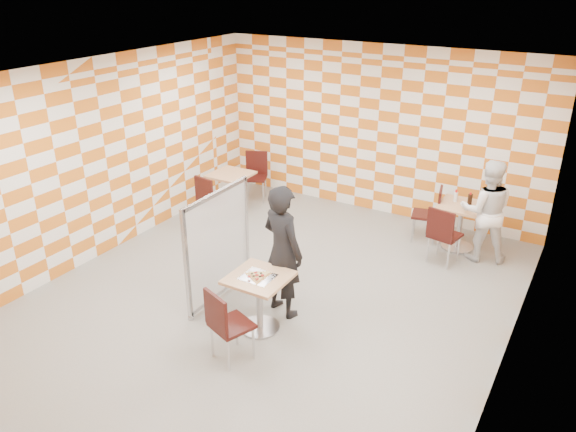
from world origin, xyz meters
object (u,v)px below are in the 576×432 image
Objects in this scene: man_white at (486,211)px; sport_bottle at (456,196)px; empty_table at (231,186)px; chair_empty_near at (209,197)px; soda_bottle at (470,200)px; chair_second_side at (432,210)px; second_table at (461,219)px; main_table at (259,293)px; man_dark at (283,251)px; chair_empty_far at (256,172)px; partition at (218,245)px; chair_main_front at (225,321)px; chair_second_front at (443,232)px.

man_white is 0.59m from sport_bottle.
empty_table is 4.41m from man_white.
soda_bottle reaches higher than chair_empty_near.
second_table is at bearing -3.32° from chair_second_side.
main_table is 3.20m from chair_empty_near.
man_dark is at bearing 85.03° from main_table.
soda_bottle is (0.24, -0.08, 0.01)m from sport_bottle.
main_table is 0.62m from man_dark.
chair_empty_far is 4.02× the size of soda_bottle.
chair_empty_near is at bearing -158.13° from chair_second_side.
chair_empty_far reaches higher than second_table.
man_white reaches higher than partition.
soda_bottle is (1.63, 4.19, 0.31)m from chair_main_front.
man_dark is (-1.02, -3.02, 0.34)m from chair_second_side.
chair_second_side is 3.73m from chair_empty_near.
second_table is at bearing -43.52° from man_white.
man_white reaches higher than soda_bottle.
soda_bottle is at bearing -49.34° from man_white.
chair_second_side is (-0.48, 0.03, 0.04)m from second_table.
chair_empty_near is at bearing -160.93° from second_table.
sport_bottle reaches higher than chair_empty_far.
sport_bottle is (2.28, 3.19, 0.05)m from partition.
main_table is at bearing -111.56° from sport_bottle.
man_dark is at bearing -116.63° from second_table.
second_table is at bearing 52.24° from partition.
sport_bottle is (-0.05, 0.76, 0.29)m from chair_second_front.
chair_second_side is 0.58× the size of man_white.
empty_table is 0.80m from chair_empty_far.
chair_second_front is 1.00× the size of chair_empty_far.
main_table is 3.14m from chair_second_front.
chair_second_side is at bearing 76.08° from chair_main_front.
main_table is 0.42× the size of man_dark.
partition is 4.00m from soda_bottle.
sport_bottle is at bearing -44.58° from man_white.
main_table is at bearing 102.38° from man_dark.
man_dark is (-1.50, -2.99, 0.37)m from second_table.
soda_bottle is (0.58, -0.04, 0.31)m from chair_second_side.
man_white reaches higher than empty_table.
chair_main_front is at bearing -107.97° from sport_bottle.
partition is at bearing -128.99° from soda_bottle.
empty_table is 0.81× the size of chair_empty_near.
chair_empty_near reaches higher than second_table.
main_table is at bearing -113.91° from second_table.
sport_bottle is at bearing 72.03° from chair_main_front.
soda_bottle is (4.09, 0.65, 0.34)m from empty_table.
man_dark is 3.35m from sport_bottle.
man_dark is at bearing -118.23° from soda_bottle.
main_table is 1.00× the size of second_table.
chair_main_front is 1.00× the size of chair_empty_near.
empty_table is at bearing 124.75° from chair_main_front.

